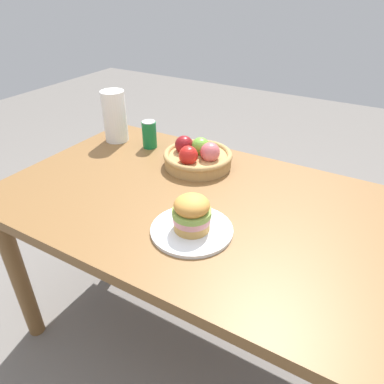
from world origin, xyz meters
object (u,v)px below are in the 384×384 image
object	(u,v)px
plate	(192,230)
sandwich	(192,213)
soda_can	(149,134)
paper_towel_roll	(115,116)
fruit_basket	(197,156)

from	to	relation	value
plate	sandwich	distance (m)	0.06
plate	soda_can	world-z (taller)	soda_can
soda_can	paper_towel_roll	size ratio (longest dim) A/B	0.53
sandwich	soda_can	distance (m)	0.67
plate	soda_can	bearing A→B (deg)	137.30
soda_can	fruit_basket	xyz separation A→B (m)	(0.29, -0.05, -0.02)
fruit_basket	paper_towel_roll	size ratio (longest dim) A/B	1.21
fruit_basket	paper_towel_roll	xyz separation A→B (m)	(-0.47, 0.04, 0.08)
sandwich	paper_towel_roll	world-z (taller)	paper_towel_roll
plate	fruit_basket	distance (m)	0.45
sandwich	soda_can	size ratio (longest dim) A/B	0.97
sandwich	soda_can	xyz separation A→B (m)	(-0.49, 0.45, -0.01)
fruit_basket	soda_can	bearing A→B (deg)	169.22
paper_towel_roll	plate	bearing A→B (deg)	-32.98
plate	soda_can	xyz separation A→B (m)	(-0.49, 0.45, 0.06)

